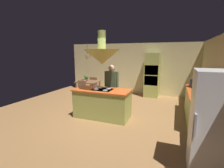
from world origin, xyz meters
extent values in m
plane|color=#9E7042|center=(0.00, 0.00, 0.00)|extent=(8.16, 8.16, 0.00)
cube|color=beige|center=(0.00, 3.45, 1.27)|extent=(6.80, 0.10, 2.55)
cube|color=beige|center=(3.25, 0.40, 1.27)|extent=(0.10, 7.20, 2.55)
cube|color=#A8B259|center=(0.00, -0.20, 0.44)|extent=(1.74, 0.80, 0.88)
cube|color=#E05B23|center=(0.00, -0.20, 0.90)|extent=(1.80, 0.86, 0.04)
cube|color=black|center=(0.00, -0.20, 0.92)|extent=(0.64, 0.52, 0.01)
cylinder|color=#B2B2B7|center=(-0.16, -0.33, 0.93)|extent=(0.15, 0.15, 0.02)
cylinder|color=#B2B2B7|center=(0.16, -0.33, 0.93)|extent=(0.15, 0.15, 0.02)
cylinder|color=#B2B2B7|center=(-0.16, -0.07, 0.93)|extent=(0.15, 0.15, 0.02)
cylinder|color=#B2B2B7|center=(0.16, -0.07, 0.93)|extent=(0.15, 0.15, 0.02)
cube|color=#A8B259|center=(2.84, 0.60, 0.44)|extent=(0.62, 2.34, 0.88)
cube|color=#E05B23|center=(2.84, 0.60, 0.90)|extent=(0.66, 2.38, 0.04)
cube|color=#B2B2B7|center=(3.00, 0.60, 0.84)|extent=(0.48, 0.36, 0.16)
cube|color=#A8B259|center=(1.10, 3.05, 1.03)|extent=(0.66, 0.62, 2.07)
cube|color=black|center=(1.10, 2.76, 1.30)|extent=(0.60, 0.04, 0.44)
cube|color=black|center=(1.10, 2.76, 0.82)|extent=(0.60, 0.04, 0.44)
cube|color=white|center=(2.80, -1.90, 0.90)|extent=(0.72, 0.70, 1.79)
cube|color=#B2B2B7|center=(2.47, -2.27, 0.99)|extent=(0.03, 0.04, 0.36)
cube|color=brown|center=(-1.70, 1.90, 0.74)|extent=(0.99, 0.86, 0.04)
cylinder|color=brown|center=(-2.13, 1.53, 0.36)|extent=(0.06, 0.06, 0.72)
cylinder|color=brown|center=(-1.27, 1.53, 0.36)|extent=(0.06, 0.06, 0.72)
cylinder|color=brown|center=(-2.13, 2.27, 0.36)|extent=(0.06, 0.06, 0.72)
cylinder|color=brown|center=(-1.27, 2.27, 0.36)|extent=(0.06, 0.06, 0.72)
cylinder|color=tan|center=(-0.05, 0.50, 0.41)|extent=(0.14, 0.14, 0.82)
cylinder|color=tan|center=(0.13, 0.50, 0.41)|extent=(0.14, 0.14, 0.82)
cube|color=#4C6042|center=(0.04, 0.50, 1.13)|extent=(0.36, 0.22, 0.63)
cylinder|color=#4C6042|center=(-0.18, 0.50, 1.16)|extent=(0.09, 0.09, 0.53)
cylinder|color=#4C6042|center=(0.26, 0.50, 1.16)|extent=(0.09, 0.09, 0.53)
sphere|color=tan|center=(0.04, 0.50, 1.54)|extent=(0.22, 0.22, 0.22)
cone|color=#A8B259|center=(0.00, -0.20, 1.95)|extent=(1.10, 1.10, 0.45)
cylinder|color=#A8B259|center=(0.00, -0.20, 2.45)|extent=(0.24, 0.24, 0.55)
cone|color=beige|center=(-1.70, 1.90, 1.86)|extent=(0.32, 0.32, 0.22)
cylinder|color=black|center=(-1.70, 1.90, 2.27)|extent=(0.01, 0.01, 0.60)
cube|color=brown|center=(-1.70, 1.17, 0.44)|extent=(0.40, 0.40, 0.04)
cube|color=brown|center=(-1.70, 1.35, 0.66)|extent=(0.40, 0.04, 0.42)
cylinder|color=brown|center=(-1.87, 1.00, 0.21)|extent=(0.04, 0.04, 0.43)
cylinder|color=brown|center=(-1.53, 1.00, 0.21)|extent=(0.04, 0.04, 0.43)
cylinder|color=brown|center=(-1.87, 1.34, 0.21)|extent=(0.04, 0.04, 0.43)
cylinder|color=brown|center=(-1.53, 1.34, 0.21)|extent=(0.04, 0.04, 0.43)
cube|color=brown|center=(-1.70, 2.63, 0.44)|extent=(0.40, 0.40, 0.04)
cube|color=brown|center=(-1.70, 2.45, 0.66)|extent=(0.40, 0.04, 0.42)
cylinder|color=brown|center=(-1.53, 2.80, 0.21)|extent=(0.04, 0.04, 0.43)
cylinder|color=brown|center=(-1.87, 2.80, 0.21)|extent=(0.04, 0.04, 0.43)
cylinder|color=brown|center=(-1.53, 2.46, 0.21)|extent=(0.04, 0.04, 0.43)
cylinder|color=brown|center=(-1.87, 2.46, 0.21)|extent=(0.04, 0.04, 0.43)
cylinder|color=#99382D|center=(-1.77, 1.88, 0.82)|extent=(0.14, 0.14, 0.12)
sphere|color=#2D722D|center=(-1.77, 1.88, 0.96)|extent=(0.20, 0.20, 0.20)
cylinder|color=white|center=(-1.73, 1.68, 0.81)|extent=(0.07, 0.07, 0.09)
cylinder|color=silver|center=(2.84, 0.02, 1.00)|extent=(0.11, 0.11, 0.16)
cylinder|color=silver|center=(2.84, 0.20, 1.01)|extent=(0.14, 0.14, 0.17)
cube|color=#232326|center=(2.84, 1.30, 1.06)|extent=(0.46, 0.36, 0.28)
cylinder|color=#B2B2B7|center=(-0.16, -0.33, 1.00)|extent=(0.18, 0.18, 0.12)
camera|label=1|loc=(2.15, -4.88, 2.05)|focal=26.61mm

